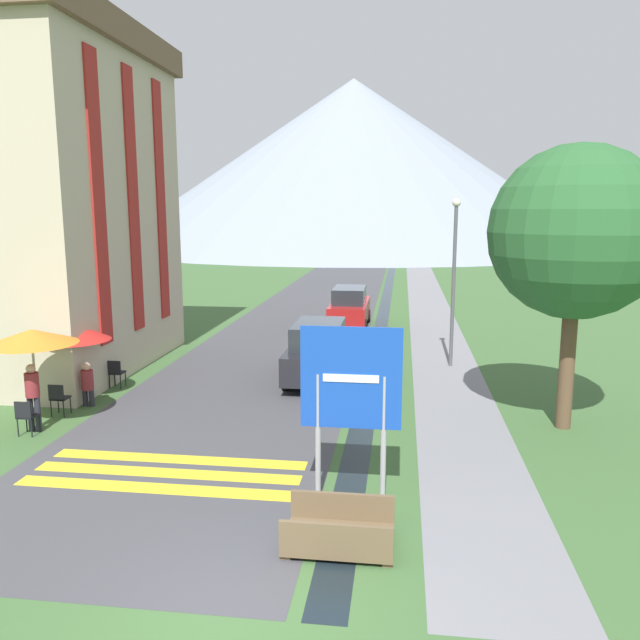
% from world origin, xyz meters
% --- Properties ---
extents(ground_plane, '(160.00, 160.00, 0.00)m').
position_xyz_m(ground_plane, '(0.00, 20.00, 0.00)').
color(ground_plane, '#3D6033').
extents(road, '(6.40, 60.00, 0.01)m').
position_xyz_m(road, '(-2.50, 30.00, 0.00)').
color(road, '#424247').
rests_on(road, ground_plane).
extents(footpath, '(2.20, 60.00, 0.01)m').
position_xyz_m(footpath, '(3.60, 30.00, 0.00)').
color(footpath, slate).
rests_on(footpath, ground_plane).
extents(drainage_channel, '(0.60, 60.00, 0.00)m').
position_xyz_m(drainage_channel, '(1.20, 30.00, 0.00)').
color(drainage_channel, black).
rests_on(drainage_channel, ground_plane).
extents(crosswalk_marking, '(5.44, 1.84, 0.01)m').
position_xyz_m(crosswalk_marking, '(-2.50, 4.19, 0.01)').
color(crosswalk_marking, yellow).
rests_on(crosswalk_marking, ground_plane).
extents(mountain_distant, '(68.73, 68.73, 23.11)m').
position_xyz_m(mountain_distant, '(-5.09, 83.37, 11.56)').
color(mountain_distant, gray).
rests_on(mountain_distant, ground_plane).
extents(hotel_building, '(6.48, 8.87, 10.92)m').
position_xyz_m(hotel_building, '(-9.39, 12.00, 5.89)').
color(hotel_building, '#BCAD93').
rests_on(hotel_building, ground_plane).
extents(road_sign, '(1.80, 0.11, 3.20)m').
position_xyz_m(road_sign, '(1.23, 3.58, 2.03)').
color(road_sign, '#9E9EA3').
rests_on(road_sign, ground_plane).
extents(footbridge, '(1.70, 1.10, 0.65)m').
position_xyz_m(footbridge, '(1.20, 1.89, 0.23)').
color(footbridge, brown).
rests_on(footbridge, ground_plane).
extents(parked_car_near, '(1.79, 4.42, 1.82)m').
position_xyz_m(parked_car_near, '(-0.40, 11.55, 0.91)').
color(parked_car_near, black).
rests_on(parked_car_near, ground_plane).
extents(parked_car_far, '(1.71, 4.26, 1.82)m').
position_xyz_m(parked_car_far, '(-0.20, 20.35, 0.91)').
color(parked_car_far, '#A31919').
rests_on(parked_car_far, ground_plane).
extents(cafe_chair_nearest, '(0.40, 0.40, 0.85)m').
position_xyz_m(cafe_chair_nearest, '(-6.51, 5.79, 0.51)').
color(cafe_chair_nearest, black).
rests_on(cafe_chair_nearest, ground_plane).
extents(cafe_chair_near_right, '(0.40, 0.40, 0.85)m').
position_xyz_m(cafe_chair_near_right, '(-6.52, 7.21, 0.51)').
color(cafe_chair_near_right, black).
rests_on(cafe_chair_near_right, ground_plane).
extents(cafe_chair_far_right, '(0.40, 0.40, 0.85)m').
position_xyz_m(cafe_chair_far_right, '(-6.21, 9.80, 0.51)').
color(cafe_chair_far_right, black).
rests_on(cafe_chair_far_right, ground_plane).
extents(cafe_umbrella_front_orange, '(2.12, 2.12, 2.43)m').
position_xyz_m(cafe_umbrella_front_orange, '(-6.56, 6.33, 2.25)').
color(cafe_umbrella_front_orange, '#B7B2A8').
rests_on(cafe_umbrella_front_orange, ground_plane).
extents(cafe_umbrella_middle_red, '(1.94, 1.94, 2.14)m').
position_xyz_m(cafe_umbrella_middle_red, '(-6.78, 8.63, 1.90)').
color(cafe_umbrella_middle_red, '#B7B2A8').
rests_on(cafe_umbrella_middle_red, ground_plane).
extents(person_standing_terrace, '(0.32, 0.32, 1.64)m').
position_xyz_m(person_standing_terrace, '(-6.49, 6.09, 0.95)').
color(person_standing_terrace, '#282833').
rests_on(person_standing_terrace, ground_plane).
extents(person_seated_far, '(0.32, 0.32, 1.20)m').
position_xyz_m(person_seated_far, '(-6.18, 8.07, 0.67)').
color(person_seated_far, '#282833').
rests_on(person_seated_far, ground_plane).
extents(streetlamp, '(0.28, 0.28, 5.57)m').
position_xyz_m(streetlamp, '(3.78, 13.81, 3.27)').
color(streetlamp, '#515156').
rests_on(streetlamp, ground_plane).
extents(tree_by_path, '(4.02, 4.02, 6.71)m').
position_xyz_m(tree_by_path, '(6.03, 8.01, 4.68)').
color(tree_by_path, brown).
rests_on(tree_by_path, ground_plane).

